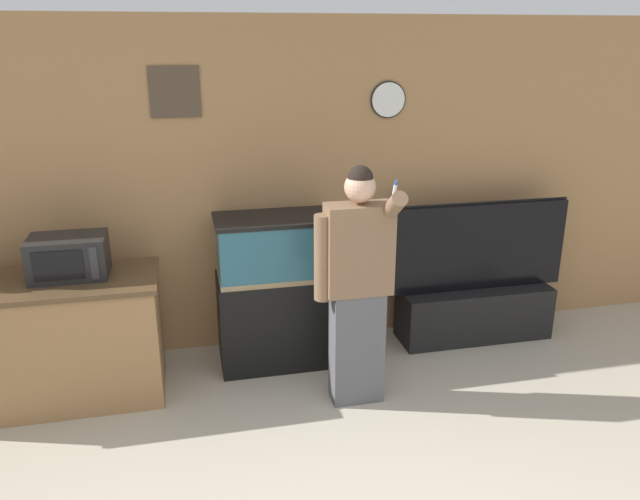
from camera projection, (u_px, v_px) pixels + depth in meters
name	position (u px, v px, depth m)	size (l,w,h in m)	color
wall_back_paneled	(263.00, 189.00, 4.89)	(10.00, 0.08, 2.60)	#A87A4C
counter_island	(51.00, 341.00, 4.31)	(1.52, 0.68, 0.89)	olive
microwave	(69.00, 257.00, 4.20)	(0.50, 0.35, 0.28)	black
aquarium_on_stand	(279.00, 291.00, 4.77)	(0.93, 0.49, 1.18)	black
tv_on_stand	(475.00, 298.00, 5.24)	(1.53, 0.40, 1.18)	black
person_standing	(357.00, 284.00, 4.16)	(0.53, 0.40, 1.67)	#515156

